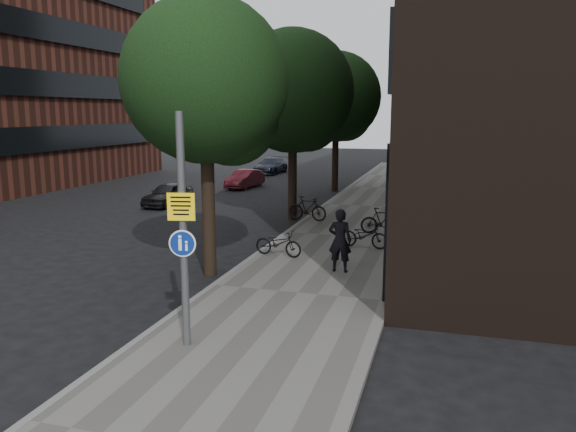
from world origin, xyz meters
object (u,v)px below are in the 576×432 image
(signpost, at_px, (183,231))
(parked_bike_facade_near, at_px, (364,235))
(parked_car_near, at_px, (168,194))
(pedestrian, at_px, (340,240))

(signpost, xyz_separation_m, parked_bike_facade_near, (2.08, 8.65, -1.80))
(signpost, xyz_separation_m, parked_car_near, (-8.39, 15.05, -1.77))
(pedestrian, bearing_deg, parked_bike_facade_near, -93.93)
(signpost, xyz_separation_m, pedestrian, (1.84, 5.70, -1.33))
(parked_bike_facade_near, distance_m, parked_car_near, 12.28)
(signpost, bearing_deg, parked_bike_facade_near, 64.13)
(pedestrian, bearing_deg, parked_car_near, -41.76)
(parked_car_near, bearing_deg, signpost, -56.90)
(parked_car_near, bearing_deg, pedestrian, -38.47)
(pedestrian, xyz_separation_m, parked_car_near, (-10.23, 9.36, -0.45))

